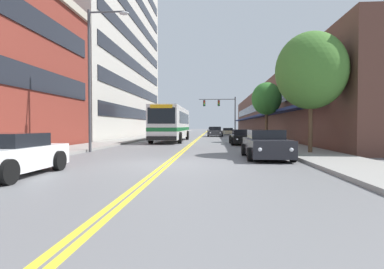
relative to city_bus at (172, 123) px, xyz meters
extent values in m
plane|color=slate|center=(2.30, 19.01, -1.85)|extent=(240.00, 240.00, 0.00)
cube|color=gray|center=(-4.63, 19.01, -1.78)|extent=(2.87, 106.00, 0.14)
cube|color=gray|center=(9.24, 19.01, -1.78)|extent=(2.87, 106.00, 0.14)
cube|color=yellow|center=(2.20, 19.01, -1.85)|extent=(0.14, 106.00, 0.01)
cube|color=yellow|center=(2.40, 19.01, -1.85)|extent=(0.14, 106.00, 0.01)
cube|color=black|center=(-6.27, -11.86, 2.43)|extent=(0.08, 11.75, 1.40)
cube|color=black|center=(-6.27, -11.86, 5.85)|extent=(0.08, 11.75, 1.40)
cube|color=#BCB7AD|center=(-12.31, 10.97, 12.49)|extent=(12.00, 30.88, 28.68)
cube|color=black|center=(-6.27, 10.97, 1.34)|extent=(0.08, 28.41, 1.40)
cube|color=black|center=(-6.27, 10.97, 4.52)|extent=(0.08, 28.41, 1.40)
cube|color=black|center=(-6.27, 10.97, 7.71)|extent=(0.08, 28.41, 1.40)
cube|color=black|center=(-6.27, 10.97, 10.90)|extent=(0.08, 28.41, 1.40)
cube|color=black|center=(-6.27, 10.97, 14.08)|extent=(0.08, 28.41, 1.40)
cube|color=brown|center=(14.92, 19.01, 1.81)|extent=(8.00, 68.00, 7.31)
cube|color=navy|center=(10.37, 19.01, 1.05)|extent=(1.10, 61.20, 0.24)
cube|color=black|center=(10.88, 19.01, 2.68)|extent=(0.08, 61.20, 1.40)
cube|color=silver|center=(0.00, -0.11, -0.04)|extent=(2.47, 11.90, 2.93)
cube|color=#196B33|center=(0.00, -0.11, -0.62)|extent=(2.49, 11.92, 0.32)
cube|color=black|center=(0.00, 0.49, 0.43)|extent=(2.50, 9.28, 1.05)
cube|color=black|center=(0.00, -6.07, 0.49)|extent=(2.23, 0.04, 1.29)
cube|color=yellow|center=(0.00, -6.08, 1.22)|extent=(1.78, 0.06, 0.28)
cube|color=black|center=(0.00, -6.09, -1.32)|extent=(2.42, 0.08, 0.32)
cylinder|color=black|center=(-1.27, -4.15, -1.35)|extent=(0.30, 1.00, 1.00)
cylinder|color=black|center=(1.27, -4.15, -1.35)|extent=(0.30, 1.00, 1.00)
cylinder|color=black|center=(-1.27, 3.17, -1.35)|extent=(0.30, 1.00, 1.00)
cylinder|color=black|center=(1.27, 3.17, -1.35)|extent=(0.30, 1.00, 1.00)
cube|color=maroon|center=(-2.08, 11.69, -1.34)|extent=(1.84, 4.30, 0.69)
cube|color=black|center=(-2.08, 11.86, -0.76)|extent=(1.58, 1.89, 0.46)
cylinder|color=black|center=(-3.02, 10.36, -1.54)|extent=(0.22, 0.61, 0.61)
cylinder|color=black|center=(-1.14, 10.36, -1.54)|extent=(0.22, 0.61, 0.61)
cylinder|color=black|center=(-3.02, 13.02, -1.54)|extent=(0.22, 0.61, 0.61)
cylinder|color=black|center=(-1.14, 13.02, -1.54)|extent=(0.22, 0.61, 0.61)
sphere|color=silver|center=(-2.72, 9.52, -1.30)|extent=(0.16, 0.16, 0.16)
sphere|color=silver|center=(-1.44, 9.52, -1.30)|extent=(0.16, 0.16, 0.16)
cube|color=red|center=(-2.74, 13.85, -1.30)|extent=(0.18, 0.04, 0.10)
cube|color=red|center=(-1.42, 13.85, -1.30)|extent=(0.18, 0.04, 0.10)
cube|color=white|center=(-2.09, -21.15, -1.32)|extent=(1.94, 4.06, 0.69)
cube|color=black|center=(-2.09, -20.99, -0.77)|extent=(1.67, 1.79, 0.41)
cylinder|color=black|center=(-1.09, -22.41, -1.52)|extent=(0.22, 0.66, 0.66)
cylinder|color=black|center=(-3.08, -19.89, -1.52)|extent=(0.22, 0.66, 0.66)
cylinder|color=black|center=(-1.09, -19.89, -1.52)|extent=(0.22, 0.66, 0.66)
cube|color=red|center=(-2.79, -19.11, -1.28)|extent=(0.18, 0.04, 0.10)
cube|color=red|center=(-1.39, -19.11, -1.28)|extent=(0.18, 0.04, 0.10)
cube|color=#232328|center=(6.58, -15.56, -1.31)|extent=(1.74, 4.23, 0.74)
cube|color=black|center=(6.58, -15.40, -0.73)|extent=(1.50, 1.86, 0.42)
cylinder|color=black|center=(5.69, -16.88, -1.55)|extent=(0.22, 0.60, 0.60)
cylinder|color=black|center=(7.47, -16.88, -1.55)|extent=(0.22, 0.60, 0.60)
cylinder|color=black|center=(5.69, -14.25, -1.55)|extent=(0.22, 0.60, 0.60)
cylinder|color=black|center=(7.47, -14.25, -1.55)|extent=(0.22, 0.60, 0.60)
sphere|color=silver|center=(5.97, -17.70, -1.27)|extent=(0.16, 0.16, 0.16)
sphere|color=silver|center=(7.19, -17.70, -1.27)|extent=(0.16, 0.16, 0.16)
cube|color=red|center=(5.95, -13.44, -1.27)|extent=(0.18, 0.04, 0.10)
cube|color=red|center=(7.21, -13.44, -1.27)|extent=(0.18, 0.04, 0.10)
cube|color=#BCAD89|center=(6.62, 21.97, -1.38)|extent=(1.88, 4.04, 0.58)
cube|color=black|center=(6.62, 22.13, -0.88)|extent=(1.62, 1.78, 0.43)
cylinder|color=black|center=(5.65, 20.72, -1.52)|extent=(0.22, 0.66, 0.66)
cylinder|color=black|center=(7.58, 20.72, -1.52)|extent=(0.22, 0.66, 0.66)
cylinder|color=black|center=(5.65, 23.22, -1.52)|extent=(0.22, 0.66, 0.66)
cylinder|color=black|center=(7.58, 23.22, -1.52)|extent=(0.22, 0.66, 0.66)
sphere|color=silver|center=(5.96, 19.93, -1.35)|extent=(0.16, 0.16, 0.16)
sphere|color=silver|center=(7.27, 19.93, -1.35)|extent=(0.16, 0.16, 0.16)
cube|color=red|center=(5.94, 24.00, -1.35)|extent=(0.18, 0.04, 0.10)
cube|color=red|center=(7.29, 24.00, -1.35)|extent=(0.18, 0.04, 0.10)
cube|color=black|center=(6.57, -4.81, -1.37)|extent=(1.86, 4.62, 0.58)
cube|color=black|center=(6.57, -4.63, -0.85)|extent=(1.60, 2.03, 0.46)
cylinder|color=black|center=(5.62, -6.25, -1.51)|extent=(0.22, 0.68, 0.68)
cylinder|color=black|center=(7.52, -6.25, -1.51)|extent=(0.22, 0.68, 0.68)
cylinder|color=black|center=(5.62, -3.38, -1.51)|extent=(0.22, 0.68, 0.68)
cylinder|color=black|center=(7.52, -3.38, -1.51)|extent=(0.22, 0.68, 0.68)
sphere|color=silver|center=(5.92, -7.15, -1.34)|extent=(0.16, 0.16, 0.16)
sphere|color=silver|center=(7.22, -7.15, -1.34)|extent=(0.16, 0.16, 0.16)
cube|color=red|center=(5.90, -2.49, -1.34)|extent=(0.18, 0.04, 0.10)
cube|color=red|center=(7.24, -2.49, -1.34)|extent=(0.18, 0.04, 0.10)
cube|color=#B7B7BC|center=(3.83, 38.23, -1.36)|extent=(1.70, 4.41, 0.59)
cube|color=black|center=(3.83, 38.41, -0.82)|extent=(1.46, 1.94, 0.49)
cylinder|color=black|center=(2.95, 36.86, -1.50)|extent=(0.22, 0.70, 0.70)
cylinder|color=black|center=(4.70, 36.86, -1.50)|extent=(0.22, 0.70, 0.70)
cylinder|color=black|center=(2.95, 39.60, -1.50)|extent=(0.22, 0.70, 0.70)
cylinder|color=black|center=(4.70, 39.60, -1.50)|extent=(0.22, 0.70, 0.70)
sphere|color=silver|center=(3.23, 36.01, -1.33)|extent=(0.16, 0.16, 0.16)
sphere|color=silver|center=(4.42, 36.01, -1.33)|extent=(0.16, 0.16, 0.16)
cube|color=red|center=(3.21, 40.45, -1.33)|extent=(0.18, 0.04, 0.10)
cube|color=red|center=(4.44, 40.45, -1.33)|extent=(0.18, 0.04, 0.10)
cube|color=#38383D|center=(4.40, 14.24, -1.32)|extent=(1.93, 4.46, 0.69)
cube|color=black|center=(4.40, 14.42, -0.70)|extent=(1.66, 1.96, 0.55)
cylinder|color=black|center=(3.41, 12.86, -1.52)|extent=(0.22, 0.66, 0.66)
cylinder|color=black|center=(5.39, 12.86, -1.52)|extent=(0.22, 0.66, 0.66)
cylinder|color=black|center=(3.41, 15.62, -1.52)|extent=(0.22, 0.66, 0.66)
cylinder|color=black|center=(5.39, 15.62, -1.52)|extent=(0.22, 0.66, 0.66)
sphere|color=silver|center=(3.72, 11.99, -1.29)|extent=(0.16, 0.16, 0.16)
sphere|color=silver|center=(5.08, 11.99, -1.29)|extent=(0.16, 0.16, 0.16)
cube|color=red|center=(3.70, 16.48, -1.29)|extent=(0.18, 0.04, 0.10)
cube|color=red|center=(5.10, 16.48, -1.29)|extent=(0.18, 0.04, 0.10)
cylinder|color=#47474C|center=(7.50, 17.15, 1.16)|extent=(0.18, 0.18, 6.03)
cylinder|color=#47474C|center=(4.69, 17.15, 3.83)|extent=(5.63, 0.11, 0.11)
cube|color=black|center=(4.97, 17.15, 3.23)|extent=(0.34, 0.26, 0.92)
sphere|color=red|center=(4.97, 16.99, 3.50)|extent=(0.18, 0.18, 0.18)
sphere|color=yellow|center=(4.97, 16.99, 3.23)|extent=(0.18, 0.18, 0.18)
sphere|color=green|center=(4.97, 16.99, 2.95)|extent=(0.18, 0.18, 0.18)
cylinder|color=black|center=(4.97, 17.15, 3.76)|extent=(0.02, 0.02, 0.14)
cube|color=black|center=(2.71, 17.15, 3.23)|extent=(0.34, 0.26, 0.92)
sphere|color=red|center=(2.71, 16.99, 3.50)|extent=(0.18, 0.18, 0.18)
sphere|color=yellow|center=(2.71, 16.99, 3.23)|extent=(0.18, 0.18, 0.18)
sphere|color=green|center=(2.71, 16.99, 2.95)|extent=(0.18, 0.18, 0.18)
cylinder|color=black|center=(2.71, 17.15, 3.76)|extent=(0.02, 0.02, 0.14)
cylinder|color=#47474C|center=(-3.00, -12.81, 2.23)|extent=(0.16, 0.16, 8.16)
cylinder|color=#47474C|center=(-1.97, -12.81, 6.16)|extent=(2.06, 0.10, 0.10)
ellipsoid|color=#B2B2B7|center=(-0.94, -12.81, 6.06)|extent=(0.56, 0.28, 0.20)
cylinder|color=brown|center=(9.16, -13.72, -0.36)|extent=(0.21, 0.21, 2.69)
ellipsoid|color=#42752D|center=(9.16, -13.72, 2.52)|extent=(3.60, 3.60, 3.96)
cylinder|color=brown|center=(9.07, -1.32, -0.33)|extent=(0.26, 0.26, 2.76)
ellipsoid|color=#2D6B28|center=(9.07, -1.32, 2.21)|extent=(2.75, 2.75, 3.02)
camera|label=1|loc=(4.13, -29.65, -0.35)|focal=28.00mm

